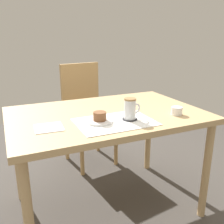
{
  "coord_description": "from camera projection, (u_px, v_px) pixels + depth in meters",
  "views": [
    {
      "loc": [
        -0.6,
        -1.42,
        1.2
      ],
      "look_at": [
        -0.03,
        -0.15,
        0.77
      ],
      "focal_mm": 40.0,
      "sensor_mm": 36.0,
      "label": 1
    }
  ],
  "objects": [
    {
      "name": "ground_plane",
      "position": [
        107.0,
        207.0,
        1.83
      ],
      "size": [
        4.4,
        4.4,
        0.02
      ],
      "primitive_type": "cube",
      "color": "#47423D"
    },
    {
      "name": "dining_table",
      "position": [
        107.0,
        123.0,
        1.64
      ],
      "size": [
        1.23,
        0.82,
        0.72
      ],
      "color": "tan",
      "rests_on": "ground_plane"
    },
    {
      "name": "wooden_chair",
      "position": [
        86.0,
        109.0,
        2.38
      ],
      "size": [
        0.47,
        0.47,
        0.94
      ],
      "rotation": [
        0.0,
        0.0,
        3.28
      ],
      "color": "tan",
      "rests_on": "ground_plane"
    },
    {
      "name": "placemat",
      "position": [
        115.0,
        122.0,
        1.43
      ],
      "size": [
        0.44,
        0.31,
        0.0
      ],
      "primitive_type": "cube",
      "color": "white",
      "rests_on": "dining_table"
    },
    {
      "name": "pastry_plate",
      "position": [
        100.0,
        121.0,
        1.42
      ],
      "size": [
        0.15,
        0.15,
        0.01
      ],
      "primitive_type": "cylinder",
      "color": "white",
      "rests_on": "placemat"
    },
    {
      "name": "pastry",
      "position": [
        100.0,
        116.0,
        1.41
      ],
      "size": [
        0.07,
        0.07,
        0.05
      ],
      "primitive_type": "cylinder",
      "color": "brown",
      "rests_on": "pastry_plate"
    },
    {
      "name": "coffee_coaster",
      "position": [
        130.0,
        119.0,
        1.47
      ],
      "size": [
        0.09,
        0.09,
        0.0
      ],
      "primitive_type": "cylinder",
      "color": "#232328",
      "rests_on": "placemat"
    },
    {
      "name": "coffee_mug",
      "position": [
        130.0,
        109.0,
        1.45
      ],
      "size": [
        0.1,
        0.07,
        0.12
      ],
      "color": "white",
      "rests_on": "coffee_coaster"
    },
    {
      "name": "paper_napkin",
      "position": [
        49.0,
        128.0,
        1.34
      ],
      "size": [
        0.16,
        0.16,
        0.0
      ],
      "primitive_type": "cube",
      "rotation": [
        0.0,
        0.0,
        -0.06
      ],
      "color": "white",
      "rests_on": "dining_table"
    },
    {
      "name": "sugar_bowl",
      "position": [
        177.0,
        111.0,
        1.56
      ],
      "size": [
        0.07,
        0.07,
        0.05
      ],
      "primitive_type": "cylinder",
      "color": "white",
      "rests_on": "dining_table"
    }
  ]
}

